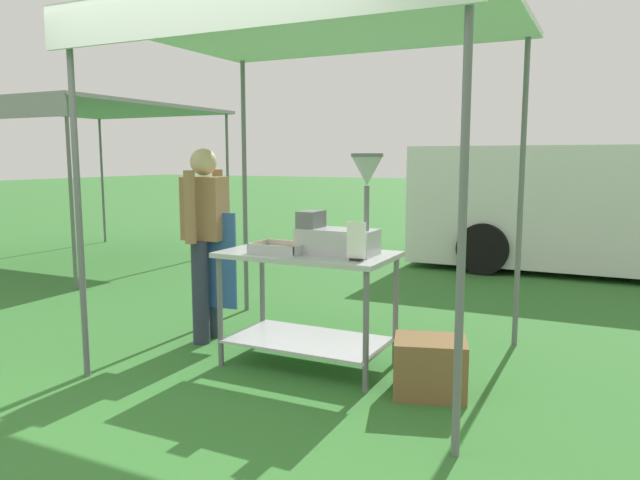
% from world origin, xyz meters
% --- Properties ---
extents(ground_plane, '(70.00, 70.00, 0.00)m').
position_xyz_m(ground_plane, '(0.00, 6.00, 0.00)').
color(ground_plane, '#33702D').
extents(stall_canopy, '(2.82, 2.27, 2.51)m').
position_xyz_m(stall_canopy, '(0.29, 1.20, 2.41)').
color(stall_canopy, slate).
rests_on(stall_canopy, ground).
extents(donut_cart, '(1.25, 0.69, 0.85)m').
position_xyz_m(donut_cart, '(0.29, 1.11, 0.61)').
color(donut_cart, '#B7B7BC').
rests_on(donut_cart, ground).
extents(donut_tray, '(0.39, 0.29, 0.07)m').
position_xyz_m(donut_tray, '(0.11, 1.00, 0.88)').
color(donut_tray, '#B7B7BC').
rests_on(donut_tray, donut_cart).
extents(donut_fryer, '(0.61, 0.28, 0.71)m').
position_xyz_m(donut_fryer, '(0.55, 1.12, 1.08)').
color(donut_fryer, '#B7B7BC').
rests_on(donut_fryer, donut_cart).
extents(menu_sign, '(0.13, 0.05, 0.26)m').
position_xyz_m(menu_sign, '(0.74, 0.92, 0.97)').
color(menu_sign, black).
rests_on(menu_sign, donut_cart).
extents(vendor, '(0.46, 0.54, 1.61)m').
position_xyz_m(vendor, '(-0.76, 1.30, 0.90)').
color(vendor, '#2D3347').
rests_on(vendor, ground).
extents(supply_crate, '(0.55, 0.49, 0.37)m').
position_xyz_m(supply_crate, '(1.25, 0.96, 0.19)').
color(supply_crate, brown).
rests_on(supply_crate, ground).
extents(van_white, '(5.65, 2.15, 1.69)m').
position_xyz_m(van_white, '(2.48, 6.24, 0.88)').
color(van_white, white).
rests_on(van_white, ground).
extents(neighbour_tent, '(2.94, 3.34, 2.27)m').
position_xyz_m(neighbour_tent, '(-4.72, 3.73, 2.21)').
color(neighbour_tent, slate).
rests_on(neighbour_tent, ground).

